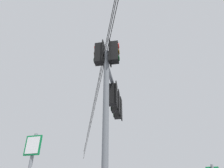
% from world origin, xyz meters
% --- Properties ---
extents(signal_mast_assembly, '(0.97, 3.73, 7.41)m').
position_xyz_m(signal_mast_assembly, '(-0.24, -1.45, 5.35)').
color(signal_mast_assembly, slate).
rests_on(signal_mast_assembly, ground).
extents(overhead_wire_span, '(11.97, 27.52, 1.36)m').
position_xyz_m(overhead_wire_span, '(0.25, -1.86, 7.29)').
color(overhead_wire_span, black).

